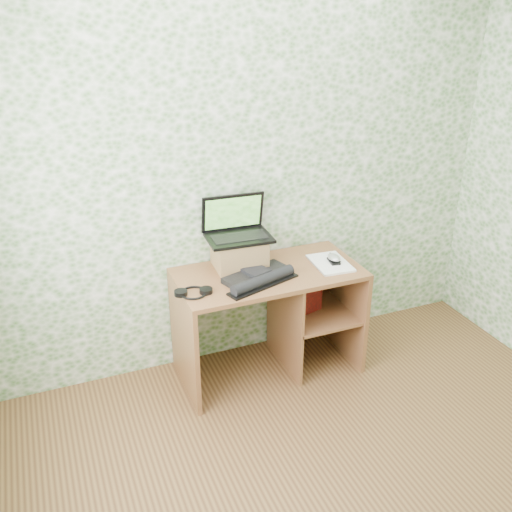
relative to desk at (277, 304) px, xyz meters
name	(u,v)px	position (x,y,z in m)	size (l,w,h in m)	color
wall_back	(251,176)	(-0.08, 0.28, 0.82)	(3.50, 3.50, 0.00)	white
desk	(277,304)	(0.00, 0.00, 0.00)	(1.20, 0.60, 0.75)	brown
riser	(239,253)	(-0.23, 0.12, 0.37)	(0.32, 0.27, 0.19)	brown
laptop	(237,228)	(-0.23, 0.16, 0.53)	(0.43, 0.31, 0.27)	black
keyboard	(259,277)	(-0.18, -0.12, 0.29)	(0.51, 0.39, 0.07)	black
headphones	(193,292)	(-0.61, -0.13, 0.28)	(0.23, 0.19, 0.03)	black
notepad	(330,263)	(0.34, -0.08, 0.28)	(0.22, 0.32, 0.01)	white
mouse	(334,259)	(0.37, -0.08, 0.30)	(0.07, 0.12, 0.04)	silver
pen	(335,257)	(0.40, -0.03, 0.29)	(0.01, 0.01, 0.15)	black
red_box	(306,294)	(0.20, -0.03, 0.05)	(0.23, 0.07, 0.27)	#A1150E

